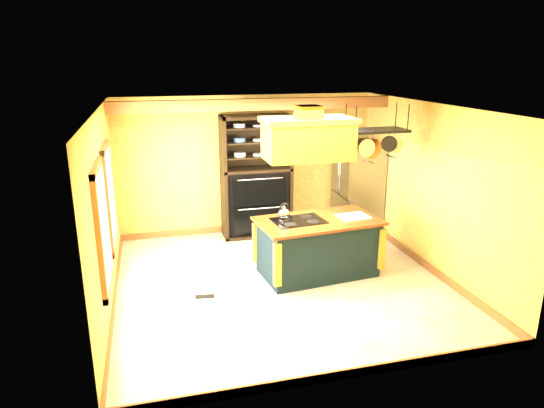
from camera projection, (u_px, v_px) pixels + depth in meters
name	position (u px, v px, depth m)	size (l,w,h in m)	color
floor	(281.00, 282.00, 7.59)	(5.00, 5.00, 0.00)	beige
ceiling	(282.00, 107.00, 6.81)	(5.00, 5.00, 0.00)	white
wall_back	(247.00, 165.00, 9.52)	(5.00, 0.02, 2.70)	#DCC050
wall_front	(347.00, 266.00, 4.88)	(5.00, 0.02, 2.70)	#DCC050
wall_left	(105.00, 212.00, 6.61)	(0.02, 5.00, 2.70)	#DCC050
wall_right	(431.00, 188.00, 7.80)	(0.02, 5.00, 2.70)	#DCC050
ceiling_beam	(256.00, 105.00, 8.42)	(5.00, 0.15, 0.20)	#9A592F
window_near	(103.00, 227.00, 5.86)	(0.06, 1.06, 1.56)	#9A592F
window_far	(110.00, 197.00, 7.16)	(0.06, 1.06, 1.56)	#9A592F
kitchen_island	(317.00, 246.00, 7.77)	(2.02, 1.27, 1.11)	black
range_hood	(308.00, 137.00, 7.21)	(1.37, 0.77, 0.80)	#AC912B
pot_rack	(375.00, 137.00, 7.50)	(1.03, 0.47, 0.87)	black
refrigerator	(357.00, 190.00, 9.61)	(0.77, 0.90, 1.77)	gray
hutch	(256.00, 190.00, 9.44)	(1.33, 0.60, 2.35)	black
floor_register	(205.00, 296.00, 7.12)	(0.28, 0.12, 0.01)	black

